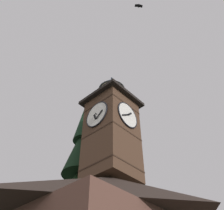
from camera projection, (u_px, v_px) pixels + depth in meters
clock_tower at (112, 128)px, 18.88m from camera, size 3.72×3.72×9.82m
flying_bird_high at (139, 6)px, 19.62m from camera, size 0.58×0.54×0.16m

